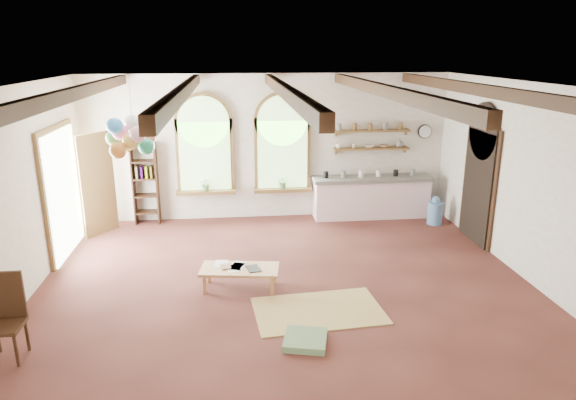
{
  "coord_description": "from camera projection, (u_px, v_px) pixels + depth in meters",
  "views": [
    {
      "loc": [
        -0.82,
        -7.7,
        3.71
      ],
      "look_at": [
        0.11,
        0.6,
        1.23
      ],
      "focal_mm": 32.0,
      "sensor_mm": 36.0,
      "label": 1
    }
  ],
  "objects": [
    {
      "name": "floor",
      "position": [
        285.0,
        282.0,
        8.48
      ],
      "size": [
        8.0,
        8.0,
        0.0
      ],
      "primitive_type": "plane",
      "color": "brown",
      "rests_on": "ground"
    },
    {
      "name": "ceiling_beams",
      "position": [
        285.0,
        91.0,
        7.6
      ],
      "size": [
        6.2,
        6.8,
        0.18
      ],
      "primitive_type": null,
      "color": "black",
      "rests_on": "ceiling"
    },
    {
      "name": "window_left",
      "position": [
        205.0,
        148.0,
        11.14
      ],
      "size": [
        1.3,
        0.28,
        2.2
      ],
      "color": "brown",
      "rests_on": "floor"
    },
    {
      "name": "window_right",
      "position": [
        282.0,
        146.0,
        11.32
      ],
      "size": [
        1.3,
        0.28,
        2.2
      ],
      "color": "brown",
      "rests_on": "floor"
    },
    {
      "name": "left_doorway",
      "position": [
        62.0,
        193.0,
        9.45
      ],
      "size": [
        0.1,
        1.9,
        2.5
      ],
      "primitive_type": "cube",
      "color": "brown",
      "rests_on": "floor"
    },
    {
      "name": "right_doorway",
      "position": [
        478.0,
        187.0,
        10.02
      ],
      "size": [
        0.1,
        1.3,
        2.4
      ],
      "primitive_type": "cube",
      "color": "black",
      "rests_on": "floor"
    },
    {
      "name": "kitchen_counter",
      "position": [
        371.0,
        197.0,
        11.64
      ],
      "size": [
        2.68,
        0.62,
        0.94
      ],
      "color": "white",
      "rests_on": "floor"
    },
    {
      "name": "wall_shelf_lower",
      "position": [
        371.0,
        148.0,
        11.51
      ],
      "size": [
        1.7,
        0.24,
        0.04
      ],
      "primitive_type": "cube",
      "color": "brown",
      "rests_on": "wall_back"
    },
    {
      "name": "wall_shelf_upper",
      "position": [
        372.0,
        131.0,
        11.39
      ],
      "size": [
        1.7,
        0.24,
        0.04
      ],
      "primitive_type": "cube",
      "color": "brown",
      "rests_on": "wall_back"
    },
    {
      "name": "wall_clock",
      "position": [
        425.0,
        131.0,
        11.61
      ],
      "size": [
        0.32,
        0.04,
        0.32
      ],
      "primitive_type": "cylinder",
      "rotation": [
        1.57,
        0.0,
        0.0
      ],
      "color": "black",
      "rests_on": "wall_back"
    },
    {
      "name": "bookshelf",
      "position": [
        145.0,
        183.0,
        11.1
      ],
      "size": [
        0.53,
        0.32,
        1.8
      ],
      "color": "black",
      "rests_on": "floor"
    },
    {
      "name": "coffee_table",
      "position": [
        240.0,
        270.0,
        8.17
      ],
      "size": [
        1.31,
        0.74,
        0.35
      ],
      "color": "tan",
      "rests_on": "floor"
    },
    {
      "name": "side_chair",
      "position": [
        6.0,
        335.0,
        6.32
      ],
      "size": [
        0.43,
        0.43,
        1.09
      ],
      "color": "black",
      "rests_on": "floor"
    },
    {
      "name": "floor_mat",
      "position": [
        319.0,
        311.0,
        7.54
      ],
      "size": [
        1.96,
        1.31,
        0.02
      ],
      "primitive_type": "cube",
      "rotation": [
        0.0,
        0.0,
        0.08
      ],
      "color": "#D7C36B",
      "rests_on": "floor"
    },
    {
      "name": "floor_cushion",
      "position": [
        305.0,
        340.0,
        6.71
      ],
      "size": [
        0.66,
        0.66,
        0.09
      ],
      "primitive_type": "cube",
      "rotation": [
        0.0,
        0.0,
        -0.24
      ],
      "color": "#64885D",
      "rests_on": "floor"
    },
    {
      "name": "water_jug_a",
      "position": [
        435.0,
        212.0,
        11.21
      ],
      "size": [
        0.33,
        0.33,
        0.63
      ],
      "color": "#598ABF",
      "rests_on": "floor"
    },
    {
      "name": "water_jug_b",
      "position": [
        428.0,
        205.0,
        11.85
      ],
      "size": [
        0.29,
        0.29,
        0.56
      ],
      "color": "#598ABF",
      "rests_on": "floor"
    },
    {
      "name": "balloon_cluster",
      "position": [
        133.0,
        136.0,
        8.32
      ],
      "size": [
        0.91,
        0.95,
        1.16
      ],
      "color": "silver",
      "rests_on": "floor"
    },
    {
      "name": "table_book",
      "position": [
        221.0,
        267.0,
        8.16
      ],
      "size": [
        0.19,
        0.24,
        0.02
      ],
      "primitive_type": "imported",
      "rotation": [
        0.0,
        0.0,
        0.22
      ],
      "color": "olive",
      "rests_on": "coffee_table"
    },
    {
      "name": "tablet",
      "position": [
        253.0,
        268.0,
        8.13
      ],
      "size": [
        0.26,
        0.32,
        0.01
      ],
      "primitive_type": "cube",
      "rotation": [
        0.0,
        0.0,
        0.24
      ],
      "color": "black",
      "rests_on": "coffee_table"
    },
    {
      "name": "potted_plant_left",
      "position": [
        206.0,
        184.0,
        11.26
      ],
      "size": [
        0.27,
        0.23,
        0.3
      ],
      "primitive_type": "imported",
      "color": "#598C4C",
      "rests_on": "window_left"
    },
    {
      "name": "potted_plant_right",
      "position": [
        283.0,
        182.0,
        11.44
      ],
      "size": [
        0.27,
        0.23,
        0.3
      ],
      "primitive_type": "imported",
      "color": "#598C4C",
      "rests_on": "window_right"
    },
    {
      "name": "shelf_cup_a",
      "position": [
        338.0,
        146.0,
        11.41
      ],
      "size": [
        0.12,
        0.1,
        0.1
      ],
      "primitive_type": "imported",
      "color": "white",
      "rests_on": "wall_shelf_lower"
    },
    {
      "name": "shelf_cup_b",
      "position": [
        354.0,
        146.0,
        11.45
      ],
      "size": [
        0.1,
        0.1,
        0.09
      ],
      "primitive_type": "imported",
      "color": "beige",
      "rests_on": "wall_shelf_lower"
    },
    {
      "name": "shelf_bowl_a",
      "position": [
        369.0,
        146.0,
        11.49
      ],
      "size": [
        0.22,
        0.22,
        0.05
      ],
      "primitive_type": "imported",
      "color": "beige",
      "rests_on": "wall_shelf_lower"
    },
    {
      "name": "shelf_bowl_b",
      "position": [
        384.0,
        146.0,
        11.52
      ],
      "size": [
        0.2,
        0.2,
        0.06
      ],
      "primitive_type": "imported",
      "color": "#8C664C",
      "rests_on": "wall_shelf_lower"
    },
    {
      "name": "shelf_vase",
      "position": [
        400.0,
        143.0,
        11.54
      ],
      "size": [
        0.18,
        0.18,
        0.19
      ],
      "primitive_type": "imported",
      "color": "slate",
      "rests_on": "wall_shelf_lower"
    }
  ]
}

